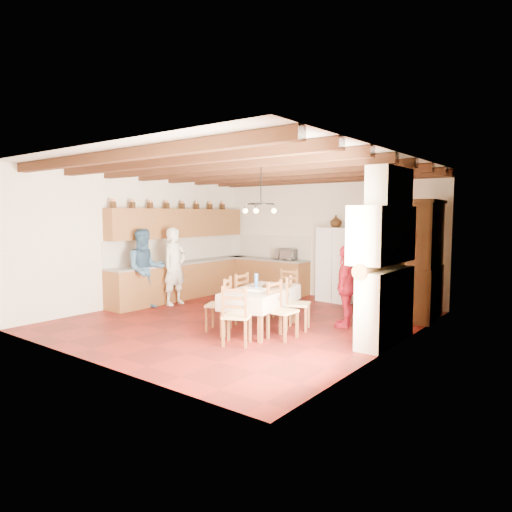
{
  "coord_description": "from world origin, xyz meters",
  "views": [
    {
      "loc": [
        5.54,
        -6.79,
        2.07
      ],
      "look_at": [
        0.1,
        0.3,
        1.25
      ],
      "focal_mm": 32.0,
      "sensor_mm": 36.0,
      "label": 1
    }
  ],
  "objects_px": {
    "refrigerator": "(339,264)",
    "chair_end_near": "(237,315)",
    "chair_left_far": "(235,297)",
    "chair_right_far": "(298,303)",
    "dining_table": "(261,293)",
    "person_woman_red": "(346,286)",
    "chair_left_near": "(219,304)",
    "microwave": "(286,254)",
    "hutch": "(424,260)",
    "chair_right_near": "(283,310)",
    "person_woman_blue": "(145,269)",
    "person_man": "(175,266)",
    "chair_end_far": "(285,293)"
  },
  "relations": [
    {
      "from": "chair_left_near",
      "to": "chair_left_far",
      "type": "distance_m",
      "value": 0.7
    },
    {
      "from": "dining_table",
      "to": "person_woman_blue",
      "type": "height_order",
      "value": "person_woman_blue"
    },
    {
      "from": "person_man",
      "to": "person_woman_red",
      "type": "distance_m",
      "value": 4.09
    },
    {
      "from": "microwave",
      "to": "dining_table",
      "type": "bearing_deg",
      "value": -72.98
    },
    {
      "from": "chair_left_far",
      "to": "person_woman_blue",
      "type": "height_order",
      "value": "person_woman_blue"
    },
    {
      "from": "person_man",
      "to": "microwave",
      "type": "bearing_deg",
      "value": -28.6
    },
    {
      "from": "dining_table",
      "to": "person_woman_red",
      "type": "bearing_deg",
      "value": 45.13
    },
    {
      "from": "chair_left_near",
      "to": "person_woman_blue",
      "type": "bearing_deg",
      "value": -124.32
    },
    {
      "from": "dining_table",
      "to": "chair_right_near",
      "type": "relative_size",
      "value": 1.91
    },
    {
      "from": "dining_table",
      "to": "chair_right_near",
      "type": "xyz_separation_m",
      "value": [
        0.64,
        -0.25,
        -0.18
      ]
    },
    {
      "from": "chair_end_far",
      "to": "person_woman_blue",
      "type": "xyz_separation_m",
      "value": [
        -2.89,
        -1.18,
        0.4
      ]
    },
    {
      "from": "chair_left_near",
      "to": "chair_end_far",
      "type": "distance_m",
      "value": 1.64
    },
    {
      "from": "refrigerator",
      "to": "chair_end_far",
      "type": "distance_m",
      "value": 2.26
    },
    {
      "from": "chair_right_far",
      "to": "chair_end_far",
      "type": "distance_m",
      "value": 0.99
    },
    {
      "from": "chair_end_near",
      "to": "dining_table",
      "type": "bearing_deg",
      "value": -101.24
    },
    {
      "from": "chair_end_near",
      "to": "microwave",
      "type": "relative_size",
      "value": 1.91
    },
    {
      "from": "hutch",
      "to": "chair_right_far",
      "type": "bearing_deg",
      "value": -130.08
    },
    {
      "from": "hutch",
      "to": "chair_right_near",
      "type": "xyz_separation_m",
      "value": [
        -1.4,
        -2.88,
        -0.69
      ]
    },
    {
      "from": "refrigerator",
      "to": "chair_left_far",
      "type": "xyz_separation_m",
      "value": [
        -0.61,
        -3.15,
        -0.4
      ]
    },
    {
      "from": "person_man",
      "to": "microwave",
      "type": "relative_size",
      "value": 3.52
    },
    {
      "from": "chair_right_near",
      "to": "person_man",
      "type": "relative_size",
      "value": 0.54
    },
    {
      "from": "chair_left_far",
      "to": "person_woman_red",
      "type": "xyz_separation_m",
      "value": [
        1.88,
        0.94,
        0.28
      ]
    },
    {
      "from": "chair_left_near",
      "to": "refrigerator",
      "type": "bearing_deg",
      "value": 149.01
    },
    {
      "from": "chair_right_near",
      "to": "microwave",
      "type": "xyz_separation_m",
      "value": [
        -2.3,
        3.55,
        0.56
      ]
    },
    {
      "from": "refrigerator",
      "to": "chair_end_near",
      "type": "xyz_separation_m",
      "value": [
        0.42,
        -4.32,
        -0.4
      ]
    },
    {
      "from": "chair_end_near",
      "to": "person_man",
      "type": "height_order",
      "value": "person_man"
    },
    {
      "from": "chair_end_far",
      "to": "refrigerator",
      "type": "bearing_deg",
      "value": 83.45
    },
    {
      "from": "refrigerator",
      "to": "person_man",
      "type": "xyz_separation_m",
      "value": [
        -2.79,
        -2.68,
        0.01
      ]
    },
    {
      "from": "chair_left_near",
      "to": "chair_right_far",
      "type": "relative_size",
      "value": 1.0
    },
    {
      "from": "dining_table",
      "to": "chair_right_near",
      "type": "distance_m",
      "value": 0.71
    },
    {
      "from": "chair_end_near",
      "to": "microwave",
      "type": "distance_m",
      "value": 4.74
    },
    {
      "from": "dining_table",
      "to": "person_woman_red",
      "type": "xyz_separation_m",
      "value": [
        1.11,
        1.12,
        0.1
      ]
    },
    {
      "from": "chair_right_far",
      "to": "dining_table",
      "type": "bearing_deg",
      "value": 107.62
    },
    {
      "from": "chair_left_far",
      "to": "chair_right_far",
      "type": "height_order",
      "value": "same"
    },
    {
      "from": "chair_end_far",
      "to": "microwave",
      "type": "distance_m",
      "value": 2.69
    },
    {
      "from": "chair_right_far",
      "to": "person_man",
      "type": "relative_size",
      "value": 0.54
    },
    {
      "from": "person_woman_blue",
      "to": "person_woman_red",
      "type": "relative_size",
      "value": 1.16
    },
    {
      "from": "chair_end_near",
      "to": "chair_right_near",
      "type": "bearing_deg",
      "value": -143.07
    },
    {
      "from": "refrigerator",
      "to": "chair_left_near",
      "type": "relative_size",
      "value": 1.83
    },
    {
      "from": "chair_left_far",
      "to": "microwave",
      "type": "xyz_separation_m",
      "value": [
        -0.9,
        3.12,
        0.56
      ]
    },
    {
      "from": "person_man",
      "to": "chair_right_far",
      "type": "bearing_deg",
      "value": -96.31
    },
    {
      "from": "refrigerator",
      "to": "microwave",
      "type": "distance_m",
      "value": 1.52
    },
    {
      "from": "chair_right_far",
      "to": "chair_right_near",
      "type": "bearing_deg",
      "value": 167.83
    },
    {
      "from": "chair_end_near",
      "to": "person_man",
      "type": "bearing_deg",
      "value": -53.2
    },
    {
      "from": "hutch",
      "to": "chair_end_near",
      "type": "bearing_deg",
      "value": -121.35
    },
    {
      "from": "refrigerator",
      "to": "chair_end_near",
      "type": "distance_m",
      "value": 4.36
    },
    {
      "from": "chair_left_near",
      "to": "person_woman_red",
      "type": "xyz_separation_m",
      "value": [
        1.68,
        1.61,
        0.28
      ]
    },
    {
      "from": "chair_left_far",
      "to": "person_man",
      "type": "relative_size",
      "value": 0.54
    },
    {
      "from": "hutch",
      "to": "person_woman_blue",
      "type": "relative_size",
      "value": 1.34
    },
    {
      "from": "dining_table",
      "to": "person_woman_blue",
      "type": "relative_size",
      "value": 1.04
    }
  ]
}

